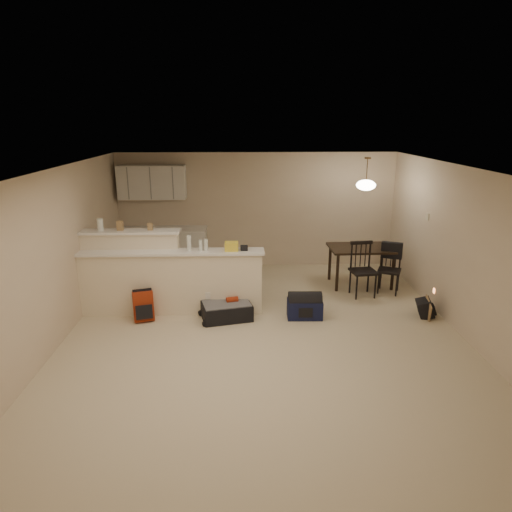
{
  "coord_description": "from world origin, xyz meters",
  "views": [
    {
      "loc": [
        -0.32,
        -6.33,
        3.15
      ],
      "look_at": [
        -0.1,
        0.7,
        1.05
      ],
      "focal_mm": 32.0,
      "sensor_mm": 36.0,
      "label": 1
    }
  ],
  "objects_px": {
    "black_daypack": "(425,308)",
    "dining_table": "(361,252)",
    "dining_chair_near": "(363,270)",
    "dining_chair_far": "(389,269)",
    "navy_duffel": "(305,309)",
    "red_backpack": "(143,306)",
    "pendant_lamp": "(366,185)",
    "suitcase": "(227,311)"
  },
  "relations": [
    {
      "from": "pendant_lamp",
      "to": "suitcase",
      "type": "distance_m",
      "value": 3.55
    },
    {
      "from": "dining_chair_near",
      "to": "suitcase",
      "type": "xyz_separation_m",
      "value": [
        -2.49,
        -0.96,
        -0.37
      ]
    },
    {
      "from": "pendant_lamp",
      "to": "navy_duffel",
      "type": "relative_size",
      "value": 1.08
    },
    {
      "from": "black_daypack",
      "to": "dining_chair_far",
      "type": "bearing_deg",
      "value": 27.03
    },
    {
      "from": "navy_duffel",
      "to": "dining_chair_near",
      "type": "bearing_deg",
      "value": 39.9
    },
    {
      "from": "pendant_lamp",
      "to": "red_backpack",
      "type": "height_order",
      "value": "pendant_lamp"
    },
    {
      "from": "dining_chair_near",
      "to": "black_daypack",
      "type": "xyz_separation_m",
      "value": [
        0.81,
        -0.96,
        -0.36
      ]
    },
    {
      "from": "pendant_lamp",
      "to": "dining_chair_near",
      "type": "height_order",
      "value": "pendant_lamp"
    },
    {
      "from": "pendant_lamp",
      "to": "dining_chair_near",
      "type": "xyz_separation_m",
      "value": [
        -0.1,
        -0.6,
        -1.48
      ]
    },
    {
      "from": "black_daypack",
      "to": "dining_table",
      "type": "bearing_deg",
      "value": 37.59
    },
    {
      "from": "pendant_lamp",
      "to": "dining_chair_far",
      "type": "height_order",
      "value": "pendant_lamp"
    },
    {
      "from": "dining_table",
      "to": "dining_chair_far",
      "type": "relative_size",
      "value": 1.37
    },
    {
      "from": "dining_chair_near",
      "to": "navy_duffel",
      "type": "bearing_deg",
      "value": -149.04
    },
    {
      "from": "pendant_lamp",
      "to": "navy_duffel",
      "type": "distance_m",
      "value": 2.73
    },
    {
      "from": "suitcase",
      "to": "red_backpack",
      "type": "xyz_separation_m",
      "value": [
        -1.36,
        0.0,
        0.11
      ]
    },
    {
      "from": "dining_chair_near",
      "to": "black_daypack",
      "type": "relative_size",
      "value": 3.13
    },
    {
      "from": "dining_chair_far",
      "to": "navy_duffel",
      "type": "xyz_separation_m",
      "value": [
        -1.74,
        -1.11,
        -0.31
      ]
    },
    {
      "from": "dining_table",
      "to": "black_daypack",
      "type": "bearing_deg",
      "value": -67.12
    },
    {
      "from": "dining_chair_far",
      "to": "black_daypack",
      "type": "xyz_separation_m",
      "value": [
        0.28,
        -1.11,
        -0.32
      ]
    },
    {
      "from": "dining_chair_near",
      "to": "red_backpack",
      "type": "height_order",
      "value": "dining_chair_near"
    },
    {
      "from": "suitcase",
      "to": "black_daypack",
      "type": "distance_m",
      "value": 3.3
    },
    {
      "from": "dining_table",
      "to": "navy_duffel",
      "type": "distance_m",
      "value": 2.1
    },
    {
      "from": "suitcase",
      "to": "navy_duffel",
      "type": "distance_m",
      "value": 1.29
    },
    {
      "from": "dining_table",
      "to": "dining_chair_near",
      "type": "relative_size",
      "value": 1.25
    },
    {
      "from": "pendant_lamp",
      "to": "black_daypack",
      "type": "relative_size",
      "value": 1.92
    },
    {
      "from": "red_backpack",
      "to": "dining_table",
      "type": "bearing_deg",
      "value": 5.82
    },
    {
      "from": "dining_table",
      "to": "black_daypack",
      "type": "distance_m",
      "value": 1.79
    },
    {
      "from": "navy_duffel",
      "to": "black_daypack",
      "type": "xyz_separation_m",
      "value": [
        2.01,
        0.0,
        -0.01
      ]
    },
    {
      "from": "suitcase",
      "to": "dining_table",
      "type": "bearing_deg",
      "value": 17.42
    },
    {
      "from": "red_backpack",
      "to": "navy_duffel",
      "type": "relative_size",
      "value": 0.85
    },
    {
      "from": "dining_table",
      "to": "red_backpack",
      "type": "height_order",
      "value": "dining_table"
    },
    {
      "from": "pendant_lamp",
      "to": "dining_chair_near",
      "type": "bearing_deg",
      "value": -99.6
    },
    {
      "from": "red_backpack",
      "to": "black_daypack",
      "type": "height_order",
      "value": "red_backpack"
    },
    {
      "from": "pendant_lamp",
      "to": "dining_chair_far",
      "type": "distance_m",
      "value": 1.65
    },
    {
      "from": "suitcase",
      "to": "navy_duffel",
      "type": "relative_size",
      "value": 1.38
    },
    {
      "from": "suitcase",
      "to": "red_backpack",
      "type": "distance_m",
      "value": 1.36
    },
    {
      "from": "dining_chair_near",
      "to": "dining_chair_far",
      "type": "distance_m",
      "value": 0.56
    },
    {
      "from": "dining_chair_near",
      "to": "dining_chair_far",
      "type": "xyz_separation_m",
      "value": [
        0.53,
        0.15,
        -0.04
      ]
    },
    {
      "from": "red_backpack",
      "to": "navy_duffel",
      "type": "distance_m",
      "value": 2.65
    },
    {
      "from": "dining_chair_far",
      "to": "navy_duffel",
      "type": "bearing_deg",
      "value": -124.06
    },
    {
      "from": "suitcase",
      "to": "dining_chair_near",
      "type": "bearing_deg",
      "value": 7.52
    },
    {
      "from": "pendant_lamp",
      "to": "navy_duffel",
      "type": "xyz_separation_m",
      "value": [
        -1.31,
        -1.55,
        -1.83
      ]
    }
  ]
}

